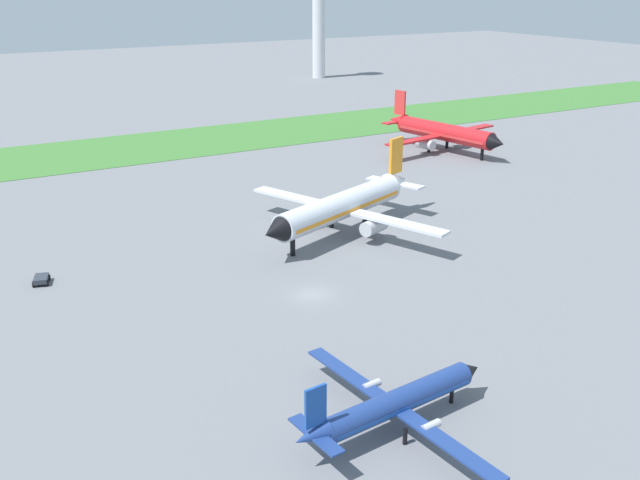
{
  "coord_description": "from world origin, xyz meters",
  "views": [
    {
      "loc": [
        -35.79,
        -63.88,
        33.83
      ],
      "look_at": [
        5.62,
        7.87,
        3.0
      ],
      "focal_mm": 40.0,
      "sensor_mm": 36.0,
      "label": 1
    }
  ],
  "objects_px": {
    "airplane_parked_jet_far": "(443,132)",
    "airplane_midfield_jet": "(343,206)",
    "baggage_cart_near_gate": "(41,279)",
    "control_tower": "(319,12)",
    "airplane_foreground_turboprop": "(395,403)"
  },
  "relations": [
    {
      "from": "airplane_foreground_turboprop",
      "to": "airplane_parked_jet_far",
      "type": "bearing_deg",
      "value": 43.24
    },
    {
      "from": "airplane_parked_jet_far",
      "to": "airplane_midfield_jet",
      "type": "xyz_separation_m",
      "value": [
        -43.73,
        -32.31,
        0.18
      ]
    },
    {
      "from": "airplane_midfield_jet",
      "to": "control_tower",
      "type": "relative_size",
      "value": 0.82
    },
    {
      "from": "airplane_parked_jet_far",
      "to": "baggage_cart_near_gate",
      "type": "relative_size",
      "value": 11.03
    },
    {
      "from": "airplane_foreground_turboprop",
      "to": "airplane_midfield_jet",
      "type": "distance_m",
      "value": 45.74
    },
    {
      "from": "baggage_cart_near_gate",
      "to": "control_tower",
      "type": "xyz_separation_m",
      "value": [
        117.42,
        139.13,
        21.59
      ]
    },
    {
      "from": "airplane_parked_jet_far",
      "to": "baggage_cart_near_gate",
      "type": "distance_m",
      "value": 88.4
    },
    {
      "from": "airplane_parked_jet_far",
      "to": "control_tower",
      "type": "bearing_deg",
      "value": 152.87
    },
    {
      "from": "baggage_cart_near_gate",
      "to": "control_tower",
      "type": "distance_m",
      "value": 183.33
    },
    {
      "from": "airplane_midfield_jet",
      "to": "baggage_cart_near_gate",
      "type": "height_order",
      "value": "airplane_midfield_jet"
    },
    {
      "from": "airplane_parked_jet_far",
      "to": "airplane_foreground_turboprop",
      "type": "distance_m",
      "value": 97.37
    },
    {
      "from": "airplane_parked_jet_far",
      "to": "control_tower",
      "type": "height_order",
      "value": "control_tower"
    },
    {
      "from": "airplane_foreground_turboprop",
      "to": "control_tower",
      "type": "height_order",
      "value": "control_tower"
    },
    {
      "from": "airplane_midfield_jet",
      "to": "airplane_parked_jet_far",
      "type": "bearing_deg",
      "value": -164.51
    },
    {
      "from": "airplane_foreground_turboprop",
      "to": "airplane_midfield_jet",
      "type": "height_order",
      "value": "airplane_midfield_jet"
    }
  ]
}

